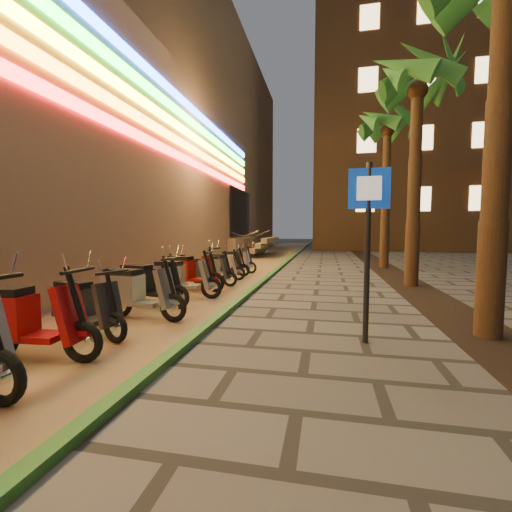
% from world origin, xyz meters
% --- Properties ---
extents(ground, '(120.00, 120.00, 0.00)m').
position_xyz_m(ground, '(0.00, 0.00, 0.00)').
color(ground, '#474442').
rests_on(ground, ground).
extents(parking_strip, '(3.40, 60.00, 0.01)m').
position_xyz_m(parking_strip, '(-2.60, 10.00, 0.01)').
color(parking_strip, '#8C7251').
rests_on(parking_strip, ground).
extents(green_curb, '(0.18, 60.00, 0.10)m').
position_xyz_m(green_curb, '(-0.90, 10.00, 0.05)').
color(green_curb, '#2C6F29').
rests_on(green_curb, ground).
extents(planting_strip, '(1.20, 40.00, 0.02)m').
position_xyz_m(planting_strip, '(3.60, 5.00, 0.01)').
color(planting_strip, black).
rests_on(planting_strip, ground).
extents(apartment_block, '(18.00, 16.06, 25.00)m').
position_xyz_m(apartment_block, '(9.00, 32.00, 12.50)').
color(apartment_block, brown).
rests_on(apartment_block, ground).
extents(palm_c, '(2.97, 3.02, 6.91)m').
position_xyz_m(palm_c, '(3.60, 7.00, 5.73)').
color(palm_c, '#472D19').
rests_on(palm_c, ground).
extents(palm_d, '(2.97, 3.02, 7.16)m').
position_xyz_m(palm_d, '(3.60, 12.00, 5.94)').
color(palm_d, '#472D19').
rests_on(palm_d, ground).
extents(pedestrian_sign, '(0.59, 0.11, 2.67)m').
position_xyz_m(pedestrian_sign, '(1.68, 1.36, 1.73)').
color(pedestrian_sign, black).
rests_on(pedestrian_sign, ground).
extents(scooter_3, '(1.77, 0.62, 1.24)m').
position_xyz_m(scooter_3, '(-2.77, -0.25, 0.54)').
color(scooter_3, black).
rests_on(scooter_3, ground).
extents(scooter_4, '(1.57, 0.85, 1.12)m').
position_xyz_m(scooter_4, '(-2.71, 0.80, 0.49)').
color(scooter_4, black).
rests_on(scooter_4, ground).
extents(scooter_5, '(1.75, 0.66, 1.23)m').
position_xyz_m(scooter_5, '(-2.47, 1.92, 0.53)').
color(scooter_5, black).
rests_on(scooter_5, ground).
extents(scooter_6, '(1.70, 0.68, 1.20)m').
position_xyz_m(scooter_6, '(-2.80, 2.94, 0.52)').
color(scooter_6, black).
rests_on(scooter_6, ground).
extents(scooter_7, '(1.71, 0.62, 1.20)m').
position_xyz_m(scooter_7, '(-2.48, 3.94, 0.52)').
color(scooter_7, black).
rests_on(scooter_7, ground).
extents(scooter_8, '(1.77, 0.77, 1.25)m').
position_xyz_m(scooter_8, '(-2.67, 5.00, 0.54)').
color(scooter_8, black).
rests_on(scooter_8, ground).
extents(scooter_9, '(1.53, 0.57, 1.07)m').
position_xyz_m(scooter_9, '(-2.43, 5.91, 0.47)').
color(scooter_9, black).
rests_on(scooter_9, ground).
extents(scooter_10, '(1.51, 0.58, 1.06)m').
position_xyz_m(scooter_10, '(-2.49, 7.02, 0.46)').
color(scooter_10, black).
rests_on(scooter_10, ground).
extents(scooter_11, '(1.51, 0.65, 1.06)m').
position_xyz_m(scooter_11, '(-2.55, 7.95, 0.46)').
color(scooter_11, black).
rests_on(scooter_11, ground).
extents(scooter_12, '(1.51, 0.73, 1.06)m').
position_xyz_m(scooter_12, '(-2.45, 9.13, 0.46)').
color(scooter_12, black).
rests_on(scooter_12, ground).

